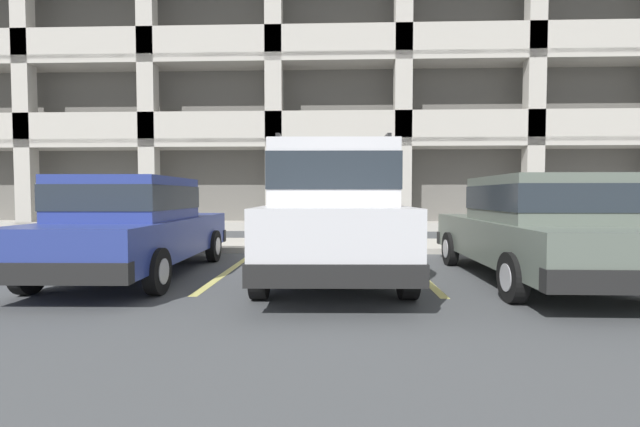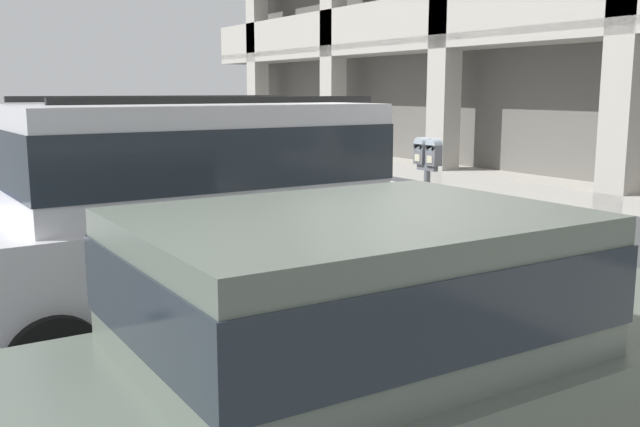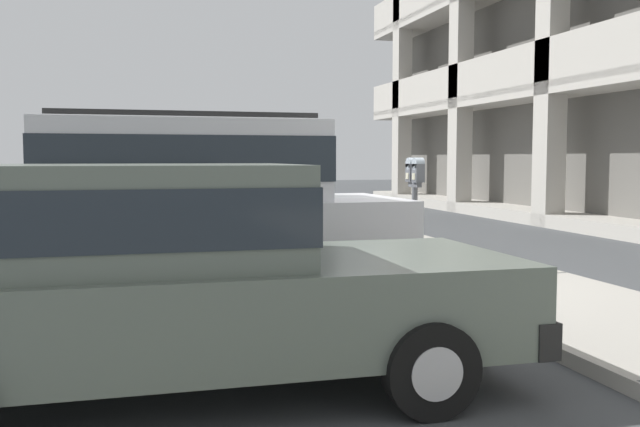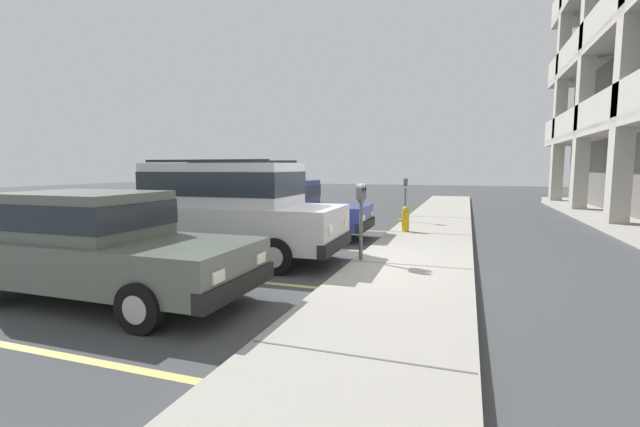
# 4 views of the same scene
# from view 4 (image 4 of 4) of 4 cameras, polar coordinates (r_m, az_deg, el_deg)

# --- Properties ---
(ground_plane) EXTENTS (80.00, 80.00, 0.10)m
(ground_plane) POSITION_cam_4_polar(r_m,az_deg,el_deg) (8.29, 2.85, -7.35)
(ground_plane) COLOR #444749
(sidewalk) EXTENTS (40.00, 2.20, 0.12)m
(sidewalk) POSITION_cam_4_polar(r_m,az_deg,el_deg) (8.01, 11.89, -7.15)
(sidewalk) COLOR #ADA89E
(sidewalk) RESTS_ON ground_plane
(parking_stall_lines) EXTENTS (12.66, 4.80, 0.01)m
(parking_stall_lines) POSITION_cam_4_polar(r_m,az_deg,el_deg) (7.41, -11.22, -8.67)
(parking_stall_lines) COLOR #DBD16B
(parking_stall_lines) RESTS_ON ground_plane
(silver_suv) EXTENTS (2.11, 4.83, 2.03)m
(silver_suv) POSITION_cam_4_polar(r_m,az_deg,el_deg) (8.94, -12.44, 0.89)
(silver_suv) COLOR silver
(silver_suv) RESTS_ON ground_plane
(red_sedan) EXTENTS (1.92, 4.52, 1.54)m
(red_sedan) POSITION_cam_4_polar(r_m,az_deg,el_deg) (11.70, -4.83, 0.90)
(red_sedan) COLOR navy
(red_sedan) RESTS_ON ground_plane
(dark_hatchback) EXTENTS (1.85, 4.48, 1.54)m
(dark_hatchback) POSITION_cam_4_polar(r_m,az_deg,el_deg) (6.84, -27.70, -3.50)
(dark_hatchback) COLOR #5B665B
(dark_hatchback) RESTS_ON ground_plane
(parking_meter_near) EXTENTS (0.35, 0.12, 1.46)m
(parking_meter_near) POSITION_cam_4_polar(r_m,az_deg,el_deg) (8.12, 5.52, 1.36)
(parking_meter_near) COLOR #595B60
(parking_meter_near) RESTS_ON sidewalk
(parking_meter_far) EXTENTS (0.15, 0.12, 1.46)m
(parking_meter_far) POSITION_cam_4_polar(r_m,az_deg,el_deg) (14.29, 11.32, 2.79)
(parking_meter_far) COLOR #595B60
(parking_meter_far) RESTS_ON sidewalk
(fire_hydrant) EXTENTS (0.30, 0.30, 0.70)m
(fire_hydrant) POSITION_cam_4_polar(r_m,az_deg,el_deg) (12.09, 11.33, -0.73)
(fire_hydrant) COLOR gold
(fire_hydrant) RESTS_ON sidewalk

